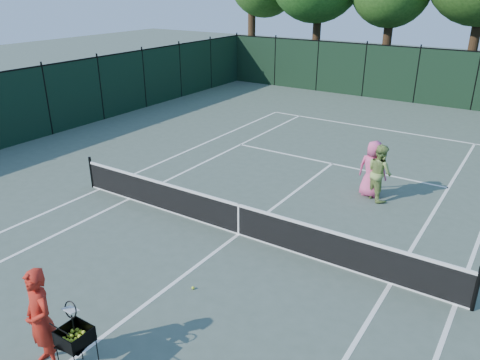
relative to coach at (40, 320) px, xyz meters
The scene contains 15 objects.
ground 5.83m from the coach, 87.29° to the left, with size 90.00×90.00×0.00m, color #47574B.
sideline_doubles_left 7.81m from the coach, 132.25° to the left, with size 0.10×23.77×0.01m, color white.
sideline_doubles_right 8.19m from the coach, 44.91° to the left, with size 0.10×23.77×0.01m, color white.
sideline_singles_left 6.97m from the coach, 123.81° to the left, with size 0.10×23.77×0.01m, color white.
sideline_singles_right 7.29m from the coach, 52.61° to the left, with size 0.10×23.77×0.01m, color white.
baseline_far 17.65m from the coach, 89.12° to the left, with size 10.97×0.10×0.01m, color white.
service_line_far 12.18m from the coach, 88.72° to the left, with size 8.23×0.10×0.01m, color white.
center_service_line 5.83m from the coach, 87.29° to the left, with size 0.10×12.80×0.01m, color white.
tennis_net 5.77m from the coach, 87.29° to the left, with size 11.69×0.09×1.06m.
fence_far 23.75m from the coach, 89.35° to the left, with size 24.00×0.05×3.00m, color black.
coach is the anchor object (origin of this frame).
player_pink 10.40m from the coach, 76.70° to the left, with size 0.91×0.60×1.82m.
player_green 10.36m from the coach, 75.18° to the left, with size 1.10×1.07×1.78m.
ball_hopper 0.69m from the coach, 14.51° to the left, with size 0.59×0.59×0.95m.
loose_ball_midcourt 3.36m from the coach, 76.11° to the left, with size 0.07×0.07×0.07m, color #C7E42E.
Camera 1 is at (6.09, -9.24, 6.26)m, focal length 35.00 mm.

